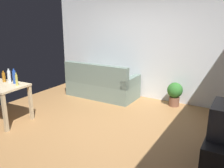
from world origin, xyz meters
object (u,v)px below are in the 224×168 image
at_px(potted_plant, 175,93).
at_px(couch, 101,86).
at_px(bottle_blue, 14,77).
at_px(bottle_clear, 9,76).
at_px(bottle_amber, 4,77).
at_px(bottle_squat, 17,80).
at_px(tv_stand, 223,150).

bearing_deg(potted_plant, couch, -170.46).
distance_m(couch, bottle_blue, 2.26).
bearing_deg(bottle_clear, bottle_blue, 3.08).
distance_m(couch, bottle_amber, 2.39).
bearing_deg(bottle_squat, tv_stand, 7.21).
relative_size(tv_stand, potted_plant, 1.93).
bearing_deg(bottle_clear, potted_plant, 41.40).
distance_m(bottle_clear, bottle_squat, 0.33).
height_order(bottle_clear, bottle_blue, bottle_blue).
xyz_separation_m(couch, potted_plant, (1.86, 0.31, 0.02)).
bearing_deg(bottle_amber, couch, 64.64).
relative_size(bottle_amber, bottle_clear, 0.81).
height_order(potted_plant, bottle_amber, bottle_amber).
bearing_deg(potted_plant, tv_stand, -57.80).
xyz_separation_m(couch, tv_stand, (3.12, -1.69, -0.07)).
relative_size(couch, bottle_amber, 7.98).
bearing_deg(couch, bottle_blue, 71.27).
bearing_deg(tv_stand, bottle_blue, 95.66).
bearing_deg(bottle_squat, couch, 76.17).
distance_m(bottle_blue, bottle_squat, 0.19).
xyz_separation_m(potted_plant, bottle_amber, (-2.85, -2.41, 0.53)).
bearing_deg(tv_stand, bottle_amber, 95.67).
xyz_separation_m(bottle_amber, bottle_clear, (0.14, 0.02, 0.03)).
distance_m(potted_plant, bottle_clear, 3.65).
distance_m(potted_plant, bottle_amber, 3.77).
bearing_deg(couch, potted_plant, -170.46).
distance_m(couch, tv_stand, 3.55).
height_order(bottle_clear, bottle_squat, bottle_clear).
distance_m(bottle_amber, bottle_clear, 0.15).
bearing_deg(tv_stand, bottle_squat, 97.21).
bearing_deg(couch, tv_stand, 151.58).
height_order(couch, bottle_amber, bottle_amber).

